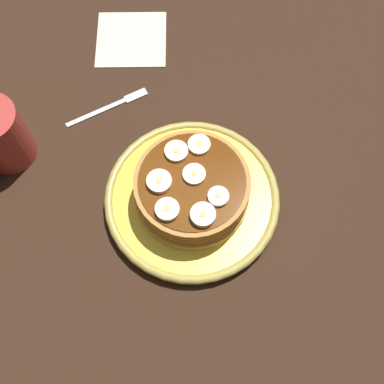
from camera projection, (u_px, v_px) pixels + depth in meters
The scene contains 12 objects.
ground_plane at pixel (192, 206), 68.57cm from camera, with size 140.00×140.00×3.00cm, color black.
plate at pixel (192, 199), 66.16cm from camera, with size 23.56×23.56×2.09cm.
pancake_stack at pixel (194, 187), 63.34cm from camera, with size 15.57×15.63×5.19cm.
banana_slice_0 at pixel (194, 174), 61.00cm from camera, with size 2.90×2.90×0.71cm.
banana_slice_1 at pixel (159, 182), 60.48cm from camera, with size 3.16×3.16×0.94cm.
banana_slice_2 at pixel (167, 210), 58.99cm from camera, with size 2.98×2.98×0.96cm.
banana_slice_3 at pixel (199, 145), 62.66cm from camera, with size 2.91×2.91×0.72cm.
banana_slice_4 at pixel (218, 197), 59.74cm from camera, with size 2.63×2.63×0.82cm.
banana_slice_5 at pixel (203, 215), 58.66cm from camera, with size 3.11×3.11×1.06cm.
banana_slice_6 at pixel (176, 151), 62.26cm from camera, with size 3.03×3.03×0.76cm.
napkin at pixel (131, 39), 78.22cm from camera, with size 11.00×11.00×0.30cm, color beige.
fork at pixel (112, 105), 73.11cm from camera, with size 10.10×9.66×0.50cm.
Camera 1 is at (24.21, 8.11, 62.17)cm, focal length 46.01 mm.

